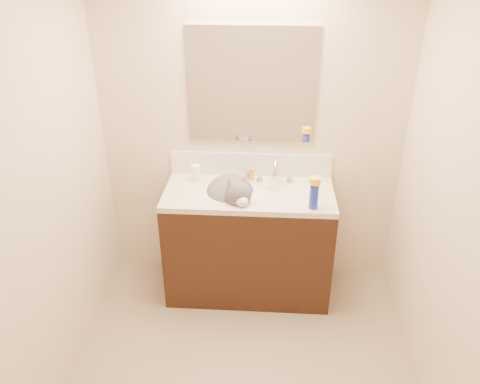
# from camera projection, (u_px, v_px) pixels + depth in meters

# --- Properties ---
(room_shell) EXTENTS (2.24, 2.54, 2.52)m
(room_shell) POSITION_uv_depth(u_px,v_px,m) (240.00, 171.00, 2.14)
(room_shell) COLOR beige
(room_shell) RESTS_ON ground
(vanity_cabinet) EXTENTS (1.20, 0.55, 0.82)m
(vanity_cabinet) POSITION_uv_depth(u_px,v_px,m) (248.00, 244.00, 3.51)
(vanity_cabinet) COLOR black
(vanity_cabinet) RESTS_ON ground
(counter_slab) EXTENTS (1.20, 0.55, 0.04)m
(counter_slab) POSITION_uv_depth(u_px,v_px,m) (249.00, 194.00, 3.31)
(counter_slab) COLOR beige
(counter_slab) RESTS_ON vanity_cabinet
(basin) EXTENTS (0.45, 0.36, 0.14)m
(basin) POSITION_uv_depth(u_px,v_px,m) (232.00, 202.00, 3.31)
(basin) COLOR white
(basin) RESTS_ON vanity_cabinet
(faucet) EXTENTS (0.28, 0.20, 0.21)m
(faucet) POSITION_uv_depth(u_px,v_px,m) (275.00, 173.00, 3.37)
(faucet) COLOR silver
(faucet) RESTS_ON counter_slab
(cat) EXTENTS (0.49, 0.52, 0.35)m
(cat) POSITION_uv_depth(u_px,v_px,m) (232.00, 194.00, 3.29)
(cat) COLOR #4E4B4E
(cat) RESTS_ON basin
(backsplash) EXTENTS (1.20, 0.02, 0.18)m
(backsplash) POSITION_uv_depth(u_px,v_px,m) (251.00, 164.00, 3.48)
(backsplash) COLOR silver
(backsplash) RESTS_ON counter_slab
(mirror) EXTENTS (0.90, 0.02, 0.80)m
(mirror) POSITION_uv_depth(u_px,v_px,m) (252.00, 86.00, 3.21)
(mirror) COLOR white
(mirror) RESTS_ON room_shell
(pill_bottle) EXTENTS (0.07, 0.07, 0.12)m
(pill_bottle) POSITION_uv_depth(u_px,v_px,m) (196.00, 173.00, 3.42)
(pill_bottle) COLOR white
(pill_bottle) RESTS_ON counter_slab
(pill_label) EXTENTS (0.07, 0.07, 0.04)m
(pill_label) POSITION_uv_depth(u_px,v_px,m) (196.00, 175.00, 3.43)
(pill_label) COLOR orange
(pill_label) RESTS_ON pill_bottle
(silver_jar) EXTENTS (0.06, 0.06, 0.06)m
(silver_jar) POSITION_uv_depth(u_px,v_px,m) (250.00, 175.00, 3.46)
(silver_jar) COLOR #B7B7BC
(silver_jar) RESTS_ON counter_slab
(amber_bottle) EXTENTS (0.04, 0.04, 0.09)m
(amber_bottle) POSITION_uv_depth(u_px,v_px,m) (252.00, 174.00, 3.44)
(amber_bottle) COLOR orange
(amber_bottle) RESTS_ON counter_slab
(toothbrush) EXTENTS (0.04, 0.15, 0.01)m
(toothbrush) POSITION_uv_depth(u_px,v_px,m) (266.00, 189.00, 3.31)
(toothbrush) COLOR white
(toothbrush) RESTS_ON counter_slab
(toothbrush_head) EXTENTS (0.02, 0.03, 0.02)m
(toothbrush_head) POSITION_uv_depth(u_px,v_px,m) (266.00, 189.00, 3.31)
(toothbrush_head) COLOR #6BA6E4
(toothbrush_head) RESTS_ON counter_slab
(spray_can) EXTENTS (0.08, 0.08, 0.16)m
(spray_can) POSITION_uv_depth(u_px,v_px,m) (314.00, 197.00, 3.05)
(spray_can) COLOR #1B2BC0
(spray_can) RESTS_ON counter_slab
(spray_cap) EXTENTS (0.10, 0.10, 0.04)m
(spray_cap) POSITION_uv_depth(u_px,v_px,m) (315.00, 181.00, 3.00)
(spray_cap) COLOR yellow
(spray_cap) RESTS_ON spray_can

